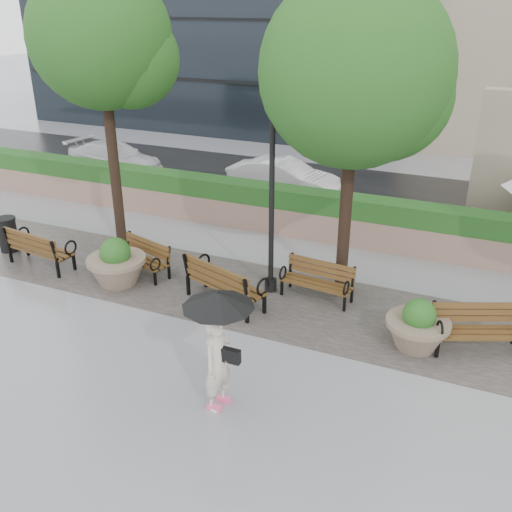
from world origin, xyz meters
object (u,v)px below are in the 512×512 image
at_px(trash_bin, 8,235).
at_px(car_left, 115,158).
at_px(lamppost, 272,212).
at_px(bench_0, 41,256).
at_px(planter_right, 417,329).
at_px(car_right, 283,178).
at_px(bench_2, 225,292).
at_px(bench_4, 477,338).
at_px(bench_1, 142,264).
at_px(pedestrian, 218,339).
at_px(planter_left, 117,266).
at_px(bench_3, 317,289).

distance_m(trash_bin, car_left, 7.60).
bearing_deg(lamppost, bench_0, -169.01).
distance_m(trash_bin, lamppost, 7.59).
xyz_separation_m(planter_right, lamppost, (-3.54, 1.05, 1.57)).
relative_size(lamppost, car_right, 1.15).
height_order(bench_0, bench_2, bench_2).
height_order(bench_0, bench_4, bench_0).
distance_m(bench_1, trash_bin, 4.13).
height_order(trash_bin, lamppost, lamppost).
xyz_separation_m(bench_2, car_right, (-1.58, 7.69, 0.33)).
xyz_separation_m(trash_bin, pedestrian, (8.19, -3.47, 0.86)).
xyz_separation_m(planter_left, planter_right, (7.06, 0.08, -0.05)).
distance_m(bench_1, pedestrian, 5.62).
bearing_deg(planter_left, planter_right, 0.64).
bearing_deg(car_right, planter_left, 174.45).
height_order(planter_right, trash_bin, planter_right).
relative_size(car_right, pedestrian, 1.81).
height_order(bench_1, car_right, car_right).
bearing_deg(bench_4, bench_0, 159.18).
bearing_deg(bench_1, bench_3, 22.97).
height_order(planter_left, pedestrian, pedestrian).
relative_size(lamppost, pedestrian, 2.07).
height_order(bench_3, bench_4, bench_4).
bearing_deg(pedestrian, car_right, 27.21).
distance_m(bench_2, pedestrian, 3.62).
relative_size(bench_0, trash_bin, 2.15).
bearing_deg(bench_3, pedestrian, -88.84).
bearing_deg(planter_right, lamppost, 163.39).
xyz_separation_m(bench_4, planter_left, (-8.15, -0.43, 0.18)).
height_order(bench_0, planter_left, planter_left).
relative_size(bench_2, planter_right, 1.67).
relative_size(bench_4, planter_left, 1.33).
relative_size(bench_3, car_left, 0.41).
bearing_deg(bench_0, car_left, -59.23).
bearing_deg(planter_left, bench_1, 71.18).
height_order(bench_2, car_right, car_right).
relative_size(bench_0, bench_2, 0.93).
xyz_separation_m(bench_0, bench_3, (6.99, 1.19, -0.04)).
bearing_deg(bench_0, bench_1, -157.90).
bearing_deg(planter_left, bench_2, 2.23).
bearing_deg(bench_4, bench_3, 144.76).
distance_m(bench_0, car_left, 8.52).
xyz_separation_m(planter_left, pedestrian, (4.31, -3.04, 0.85)).
bearing_deg(pedestrian, bench_3, 7.00).
height_order(bench_3, trash_bin, trash_bin).
distance_m(bench_2, bench_4, 5.34).
xyz_separation_m(planter_left, lamppost, (3.52, 1.13, 1.52)).
height_order(planter_left, car_left, car_left).
relative_size(planter_right, lamppost, 0.28).
height_order(bench_1, bench_4, bench_4).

